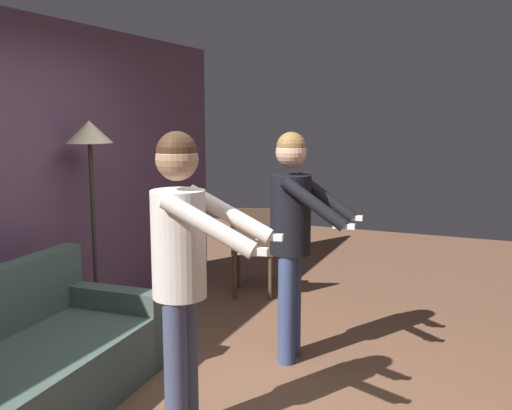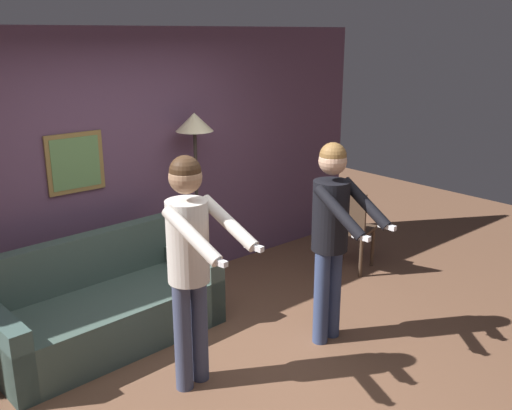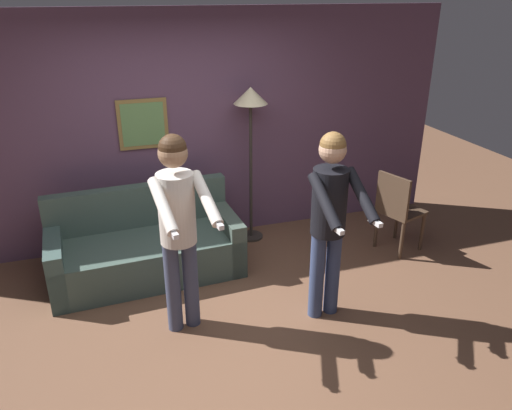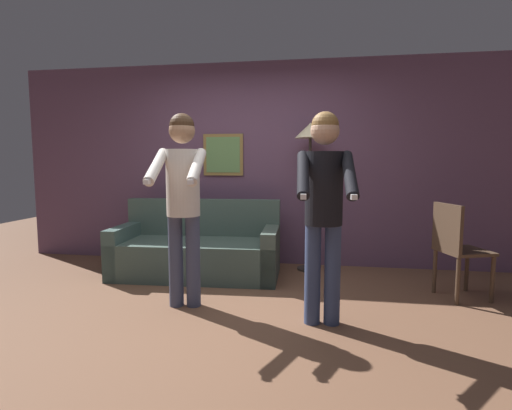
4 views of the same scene
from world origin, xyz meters
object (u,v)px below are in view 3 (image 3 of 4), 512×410
at_px(couch, 146,249).
at_px(person_standing_right, 330,211).
at_px(person_standing_left, 178,217).
at_px(torchiere_lamp, 251,111).
at_px(dining_chair_distant, 397,208).

height_order(couch, person_standing_right, person_standing_right).
distance_m(person_standing_left, person_standing_right, 1.27).
xyz_separation_m(torchiere_lamp, dining_chair_distant, (1.44, -0.81, -1.00)).
height_order(person_standing_right, dining_chair_distant, person_standing_right).
bearing_deg(person_standing_left, couch, 101.15).
bearing_deg(person_standing_left, torchiere_lamp, 53.62).
height_order(couch, dining_chair_distant, dining_chair_distant).
bearing_deg(couch, person_standing_right, -40.42).
bearing_deg(couch, torchiere_lamp, 18.89).
xyz_separation_m(couch, person_standing_right, (1.45, -1.24, 0.76)).
bearing_deg(person_standing_left, person_standing_right, -9.41).
relative_size(person_standing_right, dining_chair_distant, 1.85).
relative_size(couch, dining_chair_distant, 2.09).
xyz_separation_m(couch, person_standing_left, (0.20, -1.03, 0.79)).
xyz_separation_m(couch, torchiere_lamp, (1.28, 0.44, 1.25)).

